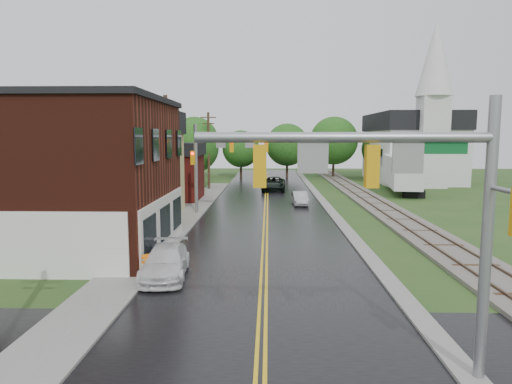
{
  "coord_description": "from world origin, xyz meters",
  "views": [
    {
      "loc": [
        0.2,
        -9.18,
        6.22
      ],
      "look_at": [
        -0.42,
        13.1,
        3.5
      ],
      "focal_mm": 32.0,
      "sensor_mm": 36.0,
      "label": 1
    }
  ],
  "objects_px": {
    "church": "(414,139)",
    "semi_trailer": "(401,171)",
    "brick_building": "(34,175)",
    "utility_pole_c": "(209,149)",
    "suv_dark": "(274,184)",
    "sedan_silver": "(300,199)",
    "traffic_signal_far": "(222,152)",
    "pickup_white": "(166,262)",
    "construction_barrel": "(149,268)",
    "tree_left_c": "(139,152)",
    "traffic_signal_near": "(402,188)",
    "tree_left_b": "(70,142)",
    "utility_pole_b": "(167,158)",
    "tree_left_e": "(194,148)"
  },
  "relations": [
    {
      "from": "church",
      "to": "semi_trailer",
      "type": "distance_m",
      "value": 13.05
    },
    {
      "from": "brick_building",
      "to": "utility_pole_c",
      "type": "distance_m",
      "value": 29.56
    },
    {
      "from": "suv_dark",
      "to": "sedan_silver",
      "type": "height_order",
      "value": "suv_dark"
    },
    {
      "from": "traffic_signal_far",
      "to": "pickup_white",
      "type": "relative_size",
      "value": 1.58
    },
    {
      "from": "construction_barrel",
      "to": "church",
      "type": "bearing_deg",
      "value": 60.25
    },
    {
      "from": "brick_building",
      "to": "tree_left_c",
      "type": "relative_size",
      "value": 1.87
    },
    {
      "from": "traffic_signal_near",
      "to": "tree_left_b",
      "type": "height_order",
      "value": "tree_left_b"
    },
    {
      "from": "traffic_signal_far",
      "to": "pickup_white",
      "type": "bearing_deg",
      "value": -93.05
    },
    {
      "from": "tree_left_c",
      "to": "pickup_white",
      "type": "bearing_deg",
      "value": -72.18
    },
    {
      "from": "church",
      "to": "pickup_white",
      "type": "relative_size",
      "value": 4.31
    },
    {
      "from": "utility_pole_b",
      "to": "pickup_white",
      "type": "bearing_deg",
      "value": -78.13
    },
    {
      "from": "tree_left_c",
      "to": "construction_barrel",
      "type": "distance_m",
      "value": 31.43
    },
    {
      "from": "tree_left_c",
      "to": "tree_left_e",
      "type": "relative_size",
      "value": 0.94
    },
    {
      "from": "utility_pole_b",
      "to": "traffic_signal_near",
      "type": "bearing_deg",
      "value": -62.81
    },
    {
      "from": "sedan_silver",
      "to": "tree_left_c",
      "type": "bearing_deg",
      "value": 152.92
    },
    {
      "from": "church",
      "to": "suv_dark",
      "type": "distance_m",
      "value": 22.6
    },
    {
      "from": "brick_building",
      "to": "sedan_silver",
      "type": "bearing_deg",
      "value": 47.51
    },
    {
      "from": "tree_left_e",
      "to": "sedan_silver",
      "type": "relative_size",
      "value": 2.21
    },
    {
      "from": "brick_building",
      "to": "church",
      "type": "relative_size",
      "value": 0.71
    },
    {
      "from": "construction_barrel",
      "to": "tree_left_b",
      "type": "bearing_deg",
      "value": 120.4
    },
    {
      "from": "traffic_signal_far",
      "to": "brick_building",
      "type": "bearing_deg",
      "value": -126.92
    },
    {
      "from": "utility_pole_b",
      "to": "tree_left_b",
      "type": "relative_size",
      "value": 0.93
    },
    {
      "from": "tree_left_b",
      "to": "pickup_white",
      "type": "bearing_deg",
      "value": -57.93
    },
    {
      "from": "traffic_signal_far",
      "to": "suv_dark",
      "type": "height_order",
      "value": "traffic_signal_far"
    },
    {
      "from": "traffic_signal_near",
      "to": "sedan_silver",
      "type": "bearing_deg",
      "value": 90.77
    },
    {
      "from": "suv_dark",
      "to": "semi_trailer",
      "type": "relative_size",
      "value": 0.42
    },
    {
      "from": "utility_pole_b",
      "to": "pickup_white",
      "type": "relative_size",
      "value": 1.94
    },
    {
      "from": "traffic_signal_far",
      "to": "church",
      "type": "bearing_deg",
      "value": 48.73
    },
    {
      "from": "tree_left_b",
      "to": "traffic_signal_near",
      "type": "bearing_deg",
      "value": -54.51
    },
    {
      "from": "utility_pole_b",
      "to": "pickup_white",
      "type": "xyz_separation_m",
      "value": [
        2.44,
        -11.63,
        -4.05
      ]
    },
    {
      "from": "suv_dark",
      "to": "semi_trailer",
      "type": "bearing_deg",
      "value": 0.17
    },
    {
      "from": "traffic_signal_near",
      "to": "brick_building",
      "type": "bearing_deg",
      "value": 140.83
    },
    {
      "from": "church",
      "to": "traffic_signal_near",
      "type": "relative_size",
      "value": 2.72
    },
    {
      "from": "tree_left_c",
      "to": "pickup_white",
      "type": "xyz_separation_m",
      "value": [
        9.49,
        -29.53,
        -3.84
      ]
    },
    {
      "from": "church",
      "to": "utility_pole_c",
      "type": "relative_size",
      "value": 2.22
    },
    {
      "from": "church",
      "to": "semi_trailer",
      "type": "xyz_separation_m",
      "value": [
        -4.99,
        -11.56,
        -3.44
      ]
    },
    {
      "from": "utility_pole_b",
      "to": "tree_left_b",
      "type": "height_order",
      "value": "tree_left_b"
    },
    {
      "from": "utility_pole_b",
      "to": "tree_left_e",
      "type": "relative_size",
      "value": 1.1
    },
    {
      "from": "traffic_signal_near",
      "to": "tree_left_c",
      "type": "xyz_separation_m",
      "value": [
        -17.32,
        37.9,
        -0.46
      ]
    },
    {
      "from": "traffic_signal_near",
      "to": "tree_left_e",
      "type": "xyz_separation_m",
      "value": [
        -12.32,
        43.9,
        -0.16
      ]
    },
    {
      "from": "brick_building",
      "to": "traffic_signal_near",
      "type": "bearing_deg",
      "value": -39.17
    },
    {
      "from": "brick_building",
      "to": "tree_left_c",
      "type": "height_order",
      "value": "brick_building"
    },
    {
      "from": "pickup_white",
      "to": "semi_trailer",
      "type": "xyz_separation_m",
      "value": [
        19.37,
        31.81,
        1.72
      ]
    },
    {
      "from": "suv_dark",
      "to": "traffic_signal_near",
      "type": "bearing_deg",
      "value": -83.06
    },
    {
      "from": "utility_pole_b",
      "to": "suv_dark",
      "type": "relative_size",
      "value": 1.6
    },
    {
      "from": "semi_trailer",
      "to": "utility_pole_b",
      "type": "bearing_deg",
      "value": -137.23
    },
    {
      "from": "utility_pole_b",
      "to": "sedan_silver",
      "type": "height_order",
      "value": "utility_pole_b"
    },
    {
      "from": "sedan_silver",
      "to": "tree_left_e",
      "type": "bearing_deg",
      "value": 128.57
    },
    {
      "from": "pickup_white",
      "to": "construction_barrel",
      "type": "relative_size",
      "value": 4.27
    },
    {
      "from": "suv_dark",
      "to": "construction_barrel",
      "type": "height_order",
      "value": "suv_dark"
    }
  ]
}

